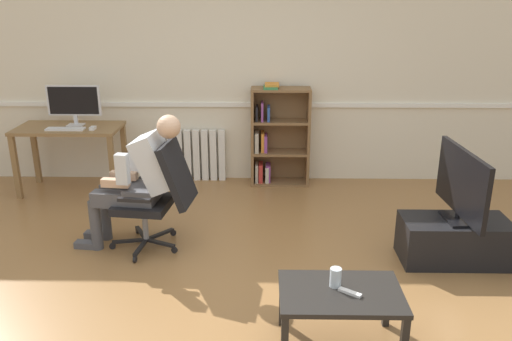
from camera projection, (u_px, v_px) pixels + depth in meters
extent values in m
plane|color=olive|center=(234.00, 293.00, 3.97)|extent=(18.00, 18.00, 0.00)
cube|color=beige|center=(246.00, 67.00, 6.04)|extent=(12.00, 0.10, 2.70)
cube|color=white|center=(246.00, 105.00, 6.12)|extent=(12.00, 0.03, 0.05)
cube|color=olive|center=(16.00, 168.00, 5.68)|extent=(0.06, 0.06, 0.72)
cube|color=olive|center=(113.00, 168.00, 5.66)|extent=(0.06, 0.06, 0.72)
cube|color=olive|center=(125.00, 154.00, 6.16)|extent=(0.06, 0.06, 0.72)
cube|color=olive|center=(36.00, 154.00, 6.17)|extent=(0.06, 0.06, 0.72)
cube|color=olive|center=(69.00, 128.00, 5.80)|extent=(1.14, 0.60, 0.04)
cube|color=silver|center=(76.00, 125.00, 5.84)|extent=(0.18, 0.14, 0.01)
cube|color=silver|center=(76.00, 120.00, 5.84)|extent=(0.04, 0.02, 0.10)
cube|color=silver|center=(74.00, 100.00, 5.77)|extent=(0.60, 0.02, 0.34)
cube|color=black|center=(73.00, 101.00, 5.76)|extent=(0.55, 0.00, 0.30)
cube|color=white|center=(65.00, 129.00, 5.65)|extent=(0.41, 0.12, 0.02)
cube|color=white|center=(93.00, 128.00, 5.67)|extent=(0.06, 0.10, 0.03)
cube|color=brown|center=(253.00, 137.00, 6.07)|extent=(0.03, 0.28, 1.15)
cube|color=brown|center=(308.00, 137.00, 6.06)|extent=(0.03, 0.28, 1.15)
cube|color=brown|center=(280.00, 134.00, 6.20)|extent=(0.65, 0.02, 1.15)
cube|color=brown|center=(280.00, 182.00, 6.25)|extent=(0.62, 0.28, 0.03)
cube|color=brown|center=(280.00, 152.00, 6.13)|extent=(0.62, 0.28, 0.03)
cube|color=brown|center=(281.00, 121.00, 6.00)|extent=(0.62, 0.28, 0.03)
cube|color=brown|center=(281.00, 89.00, 5.88)|extent=(0.62, 0.28, 0.03)
cube|color=beige|center=(257.00, 172.00, 6.22)|extent=(0.03, 0.19, 0.22)
cube|color=beige|center=(257.00, 142.00, 6.08)|extent=(0.04, 0.19, 0.23)
cube|color=black|center=(257.00, 113.00, 5.98)|extent=(0.02, 0.19, 0.17)
cube|color=red|center=(261.00, 172.00, 6.21)|extent=(0.05, 0.19, 0.22)
cube|color=orange|center=(263.00, 142.00, 6.10)|extent=(0.04, 0.19, 0.23)
cube|color=#89428E|center=(262.00, 111.00, 5.96)|extent=(0.02, 0.19, 0.21)
cube|color=beige|center=(267.00, 173.00, 6.22)|extent=(0.04, 0.19, 0.19)
cube|color=#89428E|center=(266.00, 143.00, 6.10)|extent=(0.03, 0.19, 0.20)
cube|color=#2D519E|center=(269.00, 113.00, 5.97)|extent=(0.03, 0.19, 0.17)
cube|color=#89428E|center=(268.00, 172.00, 6.23)|extent=(0.05, 0.19, 0.21)
cube|color=#38844C|center=(271.00, 87.00, 5.86)|extent=(0.16, 0.22, 0.02)
cube|color=orange|center=(272.00, 85.00, 5.89)|extent=(0.16, 0.22, 0.02)
cube|color=white|center=(163.00, 155.00, 6.29)|extent=(0.08, 0.08, 0.62)
cube|color=white|center=(171.00, 155.00, 6.29)|extent=(0.08, 0.08, 0.62)
cube|color=white|center=(180.00, 155.00, 6.28)|extent=(0.08, 0.08, 0.62)
cube|color=white|center=(188.00, 155.00, 6.28)|extent=(0.08, 0.08, 0.62)
cube|color=white|center=(197.00, 155.00, 6.28)|extent=(0.08, 0.08, 0.62)
cube|color=white|center=(205.00, 155.00, 6.28)|extent=(0.08, 0.08, 0.62)
cube|color=white|center=(214.00, 155.00, 6.28)|extent=(0.08, 0.08, 0.62)
cube|color=white|center=(222.00, 155.00, 6.28)|extent=(0.08, 0.08, 0.62)
cube|color=black|center=(141.00, 247.00, 4.54)|extent=(0.07, 0.30, 0.02)
cylinder|color=black|center=(135.00, 259.00, 4.42)|extent=(0.03, 0.06, 0.06)
cube|color=black|center=(160.00, 243.00, 4.62)|extent=(0.29, 0.16, 0.02)
cylinder|color=black|center=(174.00, 250.00, 4.57)|extent=(0.06, 0.04, 0.06)
cube|color=black|center=(160.00, 234.00, 4.79)|extent=(0.23, 0.24, 0.02)
cylinder|color=black|center=(173.00, 233.00, 4.90)|extent=(0.05, 0.06, 0.06)
cube|color=black|center=(142.00, 233.00, 4.81)|extent=(0.18, 0.28, 0.02)
cylinder|color=black|center=(137.00, 231.00, 4.95)|extent=(0.05, 0.06, 0.06)
cube|color=black|center=(129.00, 241.00, 4.66)|extent=(0.30, 0.09, 0.02)
cylinder|color=black|center=(112.00, 246.00, 4.65)|extent=(0.06, 0.03, 0.06)
cylinder|color=gray|center=(145.00, 223.00, 4.63)|extent=(0.05, 0.05, 0.30)
cube|color=black|center=(144.00, 204.00, 4.57)|extent=(0.51, 0.51, 0.07)
cube|color=black|center=(177.00, 174.00, 4.43)|extent=(0.29, 0.46, 0.55)
cube|color=black|center=(154.00, 179.00, 4.77)|extent=(0.28, 0.08, 0.03)
cube|color=black|center=(134.00, 200.00, 4.28)|extent=(0.28, 0.08, 0.03)
cube|color=#4C4C51|center=(143.00, 193.00, 4.54)|extent=(0.30, 0.37, 0.14)
cube|color=silver|center=(156.00, 162.00, 4.43)|extent=(0.41, 0.38, 0.52)
sphere|color=#D6A884|center=(169.00, 127.00, 4.31)|extent=(0.20, 0.20, 0.20)
cube|color=black|center=(111.00, 181.00, 4.54)|extent=(0.15, 0.05, 0.02)
cube|color=#4C4C51|center=(124.00, 191.00, 4.67)|extent=(0.43, 0.18, 0.13)
cylinder|color=#4C4C51|center=(105.00, 216.00, 4.78)|extent=(0.10, 0.10, 0.46)
cube|color=#4C4C51|center=(97.00, 235.00, 4.86)|extent=(0.23, 0.12, 0.06)
cube|color=#4C4C51|center=(116.00, 199.00, 4.48)|extent=(0.43, 0.18, 0.13)
cylinder|color=#4C4C51|center=(96.00, 225.00, 4.59)|extent=(0.10, 0.10, 0.46)
cube|color=#4C4C51|center=(87.00, 245.00, 4.67)|extent=(0.23, 0.12, 0.06)
cube|color=silver|center=(136.00, 158.00, 4.61)|extent=(0.11, 0.09, 0.26)
cube|color=#D6A884|center=(124.00, 175.00, 4.61)|extent=(0.25, 0.10, 0.07)
cube|color=silver|center=(122.00, 169.00, 4.31)|extent=(0.11, 0.09, 0.26)
cube|color=#D6A884|center=(115.00, 183.00, 4.43)|extent=(0.25, 0.10, 0.07)
cube|color=black|center=(454.00, 240.00, 4.40)|extent=(0.89, 0.44, 0.38)
cube|color=black|center=(457.00, 219.00, 4.34)|extent=(0.22, 0.33, 0.02)
cylinder|color=black|center=(457.00, 215.00, 4.32)|extent=(0.04, 0.04, 0.05)
cube|color=black|center=(462.00, 182.00, 4.23)|extent=(0.09, 0.91, 0.54)
cube|color=#9EBCF4|center=(465.00, 182.00, 4.23)|extent=(0.05, 0.85, 0.49)
cube|color=black|center=(387.00, 301.00, 3.53)|extent=(0.04, 0.04, 0.38)
cube|color=black|center=(282.00, 300.00, 3.55)|extent=(0.04, 0.04, 0.38)
cube|color=black|center=(341.00, 293.00, 3.26)|extent=(0.77, 0.51, 0.03)
cylinder|color=silver|center=(336.00, 277.00, 3.29)|extent=(0.07, 0.07, 0.13)
cube|color=white|center=(350.00, 292.00, 3.22)|extent=(0.14, 0.12, 0.02)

